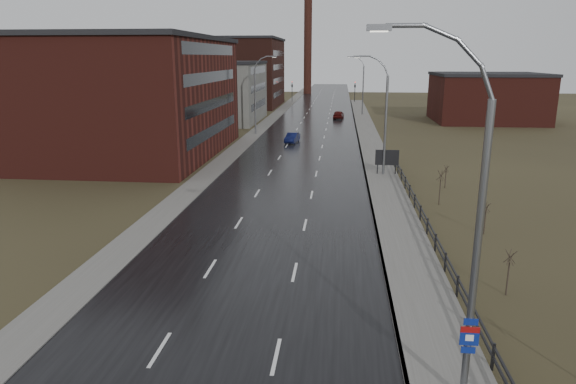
% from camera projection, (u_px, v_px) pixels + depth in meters
% --- Properties ---
extents(road, '(14.00, 300.00, 0.06)m').
position_uv_depth(road, '(308.00, 137.00, 73.76)').
color(road, black).
rests_on(road, ground).
extents(sidewalk_right, '(3.20, 180.00, 0.18)m').
position_uv_depth(sidewalk_right, '(382.00, 177.00, 48.85)').
color(sidewalk_right, '#595651').
rests_on(sidewalk_right, ground).
extents(curb_right, '(0.16, 180.00, 0.18)m').
position_uv_depth(curb_right, '(366.00, 177.00, 49.00)').
color(curb_right, slate).
rests_on(curb_right, ground).
extents(sidewalk_left, '(2.40, 260.00, 0.12)m').
position_uv_depth(sidewalk_left, '(252.00, 136.00, 74.56)').
color(sidewalk_left, '#595651').
rests_on(sidewalk_left, ground).
extents(warehouse_near, '(22.44, 28.56, 13.50)m').
position_uv_depth(warehouse_near, '(121.00, 96.00, 59.67)').
color(warehouse_near, '#471914').
rests_on(warehouse_near, ground).
extents(warehouse_mid, '(16.32, 20.40, 10.50)m').
position_uv_depth(warehouse_mid, '(214.00, 91.00, 91.51)').
color(warehouse_mid, slate).
rests_on(warehouse_mid, ground).
extents(warehouse_far, '(26.52, 24.48, 15.50)m').
position_uv_depth(warehouse_far, '(224.00, 72.00, 120.22)').
color(warehouse_far, '#331611').
rests_on(warehouse_far, ground).
extents(building_right, '(18.36, 16.32, 8.50)m').
position_uv_depth(building_right, '(487.00, 97.00, 90.88)').
color(building_right, '#471914').
rests_on(building_right, ground).
extents(smokestack, '(2.70, 2.70, 30.70)m').
position_uv_depth(smokestack, '(308.00, 43.00, 156.99)').
color(smokestack, '#331611').
rests_on(smokestack, ground).
extents(streetlight_main, '(3.91, 0.29, 12.11)m').
position_uv_depth(streetlight_main, '(468.00, 230.00, 15.59)').
color(streetlight_main, slate).
rests_on(streetlight_main, ground).
extents(streetlight_right_mid, '(3.36, 0.28, 11.35)m').
position_uv_depth(streetlight_right_mid, '(383.00, 115.00, 48.36)').
color(streetlight_right_mid, slate).
rests_on(streetlight_right_mid, ground).
extents(streetlight_left, '(3.36, 0.28, 11.35)m').
position_uv_depth(streetlight_left, '(257.00, 95.00, 74.96)').
color(streetlight_left, slate).
rests_on(streetlight_left, ground).
extents(streetlight_right_far, '(3.36, 0.28, 11.35)m').
position_uv_depth(streetlight_right_far, '(362.00, 85.00, 100.31)').
color(streetlight_right_far, slate).
rests_on(streetlight_right_far, ground).
extents(guardrail, '(0.10, 53.05, 1.10)m').
position_uv_depth(guardrail, '(429.00, 227.00, 32.47)').
color(guardrail, black).
rests_on(guardrail, ground).
extents(shrub_c, '(0.55, 0.58, 2.30)m').
position_uv_depth(shrub_c, '(508.00, 272.00, 24.53)').
color(shrub_c, '#382D23').
rests_on(shrub_c, ground).
extents(shrub_d, '(0.50, 0.53, 2.10)m').
position_uv_depth(shrub_d, '(485.00, 218.00, 33.16)').
color(shrub_d, '#382D23').
rests_on(shrub_d, ground).
extents(shrub_e, '(0.64, 0.68, 2.73)m').
position_uv_depth(shrub_e, '(440.00, 187.00, 39.68)').
color(shrub_e, '#382D23').
rests_on(shrub_e, ground).
extents(shrub_f, '(0.49, 0.51, 2.05)m').
position_uv_depth(shrub_f, '(446.00, 176.00, 44.88)').
color(shrub_f, '#382D23').
rests_on(shrub_f, ground).
extents(billboard, '(2.25, 0.17, 2.54)m').
position_uv_depth(billboard, '(387.00, 158.00, 49.44)').
color(billboard, black).
rests_on(billboard, ground).
extents(traffic_light_left, '(0.58, 2.73, 5.30)m').
position_uv_depth(traffic_light_left, '(292.00, 84.00, 131.10)').
color(traffic_light_left, black).
rests_on(traffic_light_left, ground).
extents(traffic_light_right, '(0.58, 2.73, 5.30)m').
position_uv_depth(traffic_light_right, '(355.00, 84.00, 129.53)').
color(traffic_light_right, black).
rests_on(traffic_light_right, ground).
extents(car_near, '(1.88, 4.05, 1.28)m').
position_uv_depth(car_near, '(292.00, 138.00, 68.75)').
color(car_near, '#0C113D').
rests_on(car_near, ground).
extents(car_far, '(2.16, 4.58, 1.51)m').
position_uv_depth(car_far, '(338.00, 115.00, 95.59)').
color(car_far, '#430D0B').
rests_on(car_far, ground).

